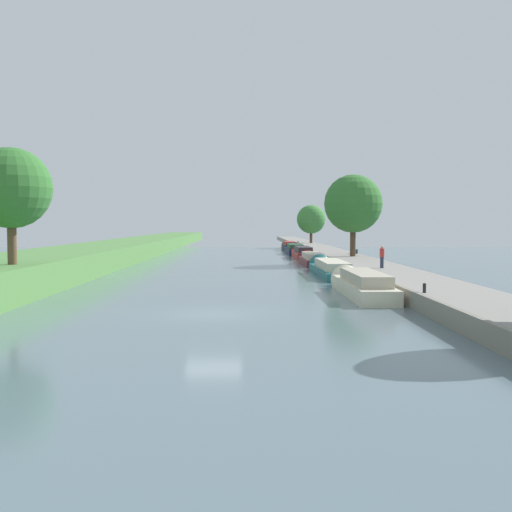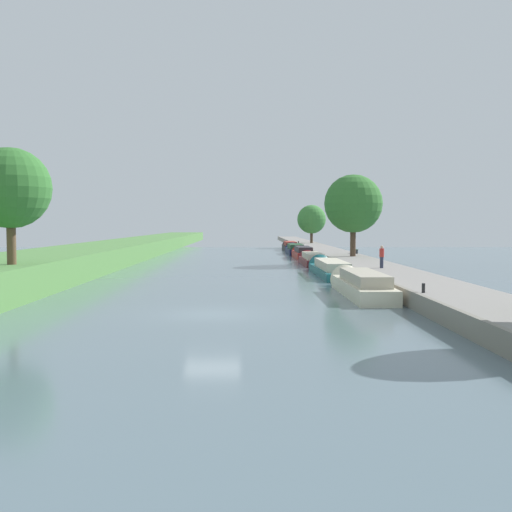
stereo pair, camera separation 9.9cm
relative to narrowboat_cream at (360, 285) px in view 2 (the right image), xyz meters
The scene contains 16 objects.
ground_plane 11.14m from the narrowboat_cream, 136.19° to the right, with size 160.00×160.00×0.00m, color slate.
right_towpath 8.53m from the narrowboat_cream, 64.49° to the right, with size 4.23×260.00×0.80m.
stone_quay 7.83m from the narrowboat_cream, 79.44° to the right, with size 0.25×260.00×0.85m.
narrowboat_cream is the anchor object (origin of this frame).
narrowboat_teal 14.04m from the narrowboat_cream, 89.69° to the left, with size 2.15×13.14×2.05m.
narrowboat_maroon 26.75m from the narrowboat_cream, 90.03° to the left, with size 1.93×10.45×1.83m.
narrowboat_red 38.21m from the narrowboat_cream, 89.85° to the left, with size 1.97×10.32×1.95m.
narrowboat_navy 48.85m from the narrowboat_cream, 90.01° to the left, with size 2.12×10.30×2.02m.
narrowboat_black 60.50m from the narrowboat_cream, 89.89° to the left, with size 1.94×11.05×1.90m.
tree_rightbank_midnear 27.43m from the narrowboat_cream, 81.19° to the left, with size 5.80×5.80×8.16m.
tree_rightbank_midfar 69.88m from the narrowboat_cream, 86.35° to the left, with size 4.84×4.84×6.42m.
tree_leftbank_downstream 20.00m from the narrowboat_cream, behind, with size 4.35×4.35×6.29m.
person_walking 10.69m from the narrowboat_cream, 71.18° to the left, with size 0.34×0.34×1.66m.
mooring_bollard_near 6.60m from the narrowboat_cream, 73.59° to the right, with size 0.16×0.16×0.45m.
mooring_bollard_far 65.15m from the narrowboat_cream, 88.36° to the left, with size 0.16×0.16×0.45m.
park_bench 32.79m from the narrowboat_cream, 80.63° to the left, with size 0.44×1.50×0.47m.
Camera 2 is at (1.55, -27.79, 4.07)m, focal length 43.76 mm.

